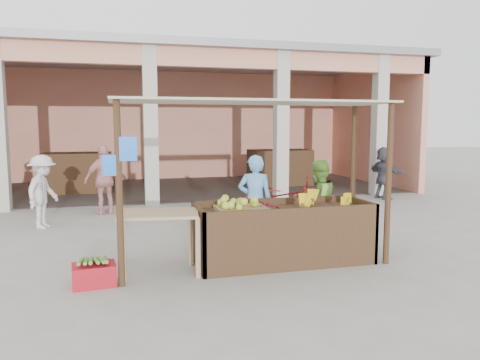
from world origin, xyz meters
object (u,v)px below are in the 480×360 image
object	(u,v)px
red_crate	(94,275)
vendor_green	(318,200)
vendor_blue	(255,198)
fruit_stall	(283,236)
motorcycle	(283,199)
side_table	(159,222)

from	to	relation	value
red_crate	vendor_green	size ratio (longest dim) A/B	0.35
red_crate	vendor_blue	distance (m)	2.91
fruit_stall	vendor_blue	bearing A→B (deg)	99.85
vendor_blue	vendor_green	bearing A→B (deg)	-162.77
fruit_stall	red_crate	xyz separation A→B (m)	(-2.69, -0.33, -0.26)
red_crate	fruit_stall	bearing A→B (deg)	2.13
motorcycle	fruit_stall	bearing A→B (deg)	-177.32
vendor_green	motorcycle	bearing A→B (deg)	-122.58
red_crate	vendor_blue	world-z (taller)	vendor_blue
fruit_stall	vendor_blue	world-z (taller)	vendor_blue
fruit_stall	motorcycle	distance (m)	2.81
fruit_stall	red_crate	size ratio (longest dim) A/B	4.87
fruit_stall	vendor_blue	size ratio (longest dim) A/B	1.57
fruit_stall	vendor_blue	distance (m)	1.04
fruit_stall	vendor_green	distance (m)	1.33
red_crate	motorcycle	xyz separation A→B (m)	(3.66, 2.97, 0.36)
fruit_stall	motorcycle	size ratio (longest dim) A/B	1.36
side_table	red_crate	bearing A→B (deg)	-155.30
side_table	red_crate	xyz separation A→B (m)	(-0.85, -0.25, -0.58)
vendor_green	red_crate	bearing A→B (deg)	-13.80
vendor_blue	motorcycle	world-z (taller)	vendor_blue
fruit_stall	side_table	distance (m)	1.87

